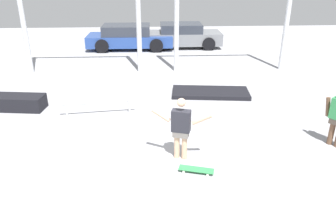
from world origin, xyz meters
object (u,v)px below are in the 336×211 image
grind_box (10,102)px  grind_rail (98,104)px  manual_pad (210,93)px  parked_car_blue (129,37)px  skateboarder (181,127)px  skateboard (196,170)px  parked_car_grey (183,36)px

grind_box → grind_rail: size_ratio=0.94×
manual_pad → parked_car_blue: (-3.18, 7.00, 0.55)m
skateboarder → skateboard: size_ratio=1.89×
grind_rail → grind_box: bearing=168.9°
grind_rail → skateboarder: bearing=-48.7°
skateboard → parked_car_blue: bearing=116.1°
parked_car_grey → grind_rail: bearing=-111.3°
skateboard → grind_box: grind_box is taller
grind_rail → skateboard: bearing=-51.1°
grind_rail → parked_car_blue: bearing=86.9°
parked_car_blue → grind_box: bearing=-111.5°
grind_box → parked_car_blue: size_ratio=0.47×
skateboard → parked_car_grey: bearing=102.0°
skateboard → parked_car_blue: (-2.08, 11.59, 0.56)m
grind_rail → manual_pad: bearing=21.8°
skateboarder → parked_car_grey: skateboarder is taller
skateboarder → grind_box: (-5.02, 3.09, -0.59)m
skateboarder → grind_box: skateboarder is taller
skateboarder → grind_box: size_ratio=0.71×
skateboard → parked_car_grey: 11.89m
manual_pad → parked_car_grey: parked_car_grey is taller
skateboard → parked_car_blue: 11.79m
parked_car_blue → manual_pad: bearing=-64.9°
parked_car_blue → parked_car_grey: bearing=5.7°
grind_rail → parked_car_grey: (3.36, 8.71, 0.31)m
skateboard → grind_rail: grind_rail is taller
parked_car_blue → parked_car_grey: size_ratio=1.12×
skateboard → parked_car_blue: parked_car_blue is taller
manual_pad → parked_car_blue: 7.71m
grind_box → parked_car_blue: 8.55m
parked_car_grey → manual_pad: bearing=-88.1°
manual_pad → parked_car_blue: size_ratio=0.58×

